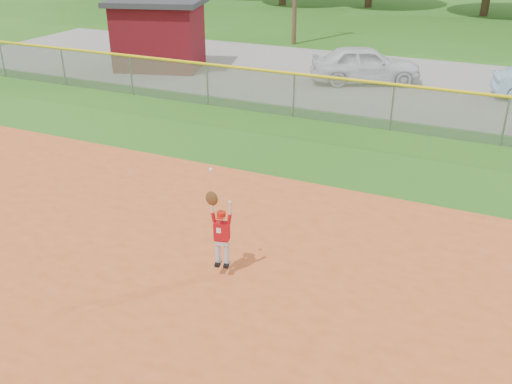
# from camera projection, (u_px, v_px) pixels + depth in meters

# --- Properties ---
(ground) EXTENTS (120.00, 120.00, 0.00)m
(ground) POSITION_uv_depth(u_px,v_px,m) (263.00, 300.00, 10.13)
(ground) COLOR #285F15
(ground) RESTS_ON ground
(parking_strip) EXTENTS (44.00, 10.00, 0.03)m
(parking_strip) POSITION_uv_depth(u_px,v_px,m) (423.00, 86.00, 23.24)
(parking_strip) COLOR gray
(parking_strip) RESTS_ON ground
(car_white_a) EXTENTS (4.78, 3.46, 1.51)m
(car_white_a) POSITION_uv_depth(u_px,v_px,m) (365.00, 64.00, 23.30)
(car_white_a) COLOR silver
(car_white_a) RESTS_ON parking_strip
(utility_shed) EXTENTS (4.76, 4.15, 3.03)m
(utility_shed) POSITION_uv_depth(u_px,v_px,m) (159.00, 34.00, 25.35)
(utility_shed) COLOR #540C12
(utility_shed) RESTS_ON ground
(outfield_fence) EXTENTS (40.06, 0.10, 1.55)m
(outfield_fence) POSITION_uv_depth(u_px,v_px,m) (393.00, 104.00, 17.95)
(outfield_fence) COLOR gray
(outfield_fence) RESTS_ON ground
(ballplayer) EXTENTS (0.50, 0.25, 1.97)m
(ballplayer) POSITION_uv_depth(u_px,v_px,m) (220.00, 230.00, 10.42)
(ballplayer) COLOR silver
(ballplayer) RESTS_ON ground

